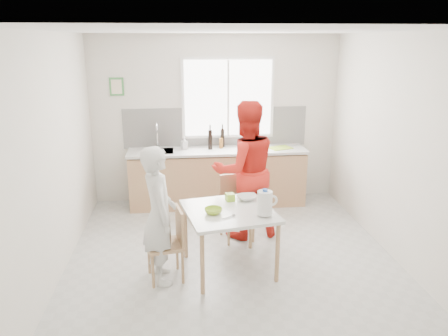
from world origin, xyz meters
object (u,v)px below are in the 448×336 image
object	(u,v)px
chair_far	(236,204)
bowl_green	(213,211)
dining_table	(229,216)
person_white	(159,215)
chair_left	(170,241)
wine_bottle_a	(210,140)
person_red	(245,170)
wine_bottle_b	(222,138)
bowl_white	(247,198)
milk_jug	(265,203)

from	to	relation	value
chair_far	bowl_green	size ratio (longest dim) A/B	4.33
dining_table	person_white	size ratio (longest dim) A/B	0.73
chair_left	dining_table	bearing A→B (deg)	90.00
chair_far	person_white	xyz separation A→B (m)	(-0.98, -1.01, 0.30)
bowl_green	wine_bottle_a	bearing A→B (deg)	86.48
dining_table	person_red	bearing A→B (deg)	70.43
bowl_green	wine_bottle_b	size ratio (longest dim) A/B	0.67
person_white	wine_bottle_a	bearing A→B (deg)	-28.33
person_white	chair_left	bearing A→B (deg)	-90.00
chair_left	wine_bottle_b	bearing A→B (deg)	150.36
chair_far	wine_bottle_a	xyz separation A→B (m)	(-0.24, 1.30, 0.60)
chair_left	bowl_white	size ratio (longest dim) A/B	3.66
bowl_white	wine_bottle_b	world-z (taller)	wine_bottle_b
bowl_green	bowl_white	xyz separation A→B (m)	(0.44, 0.39, -0.00)
wine_bottle_a	chair_left	bearing A→B (deg)	-105.30
milk_jug	wine_bottle_a	xyz separation A→B (m)	(-0.42, 2.38, 0.18)
bowl_green	chair_far	bearing A→B (deg)	68.26
dining_table	bowl_white	distance (m)	0.40
wine_bottle_b	chair_left	bearing A→B (deg)	-108.96
wine_bottle_a	bowl_white	bearing A→B (deg)	-80.93
dining_table	person_white	bearing A→B (deg)	-169.31
wine_bottle_a	bowl_green	bearing A→B (deg)	-93.52
person_white	wine_bottle_a	xyz separation A→B (m)	(0.73, 2.31, 0.30)
chair_left	milk_jug	bearing A→B (deg)	74.48
bowl_white	wine_bottle_b	size ratio (longest dim) A/B	0.76
chair_far	person_red	world-z (taller)	person_red
bowl_green	bowl_white	distance (m)	0.58
person_red	bowl_white	size ratio (longest dim) A/B	8.22
person_red	bowl_white	distance (m)	0.63
wine_bottle_a	person_white	bearing A→B (deg)	-107.64
dining_table	wine_bottle_a	bearing A→B (deg)	91.29
dining_table	chair_left	xyz separation A→B (m)	(-0.68, -0.13, -0.21)
bowl_white	bowl_green	bearing A→B (deg)	-138.35
person_white	wine_bottle_a	distance (m)	2.44
chair_left	person_red	world-z (taller)	person_red
chair_far	bowl_green	bearing A→B (deg)	-122.43
person_white	bowl_white	bearing A→B (deg)	-77.17
dining_table	person_white	world-z (taller)	person_white
dining_table	milk_jug	world-z (taller)	milk_jug
person_white	chair_far	bearing A→B (deg)	-54.59
chair_left	person_red	size ratio (longest dim) A/B	0.45
dining_table	bowl_white	world-z (taller)	bowl_white
person_red	wine_bottle_a	world-z (taller)	person_red
chair_far	wine_bottle_a	world-z (taller)	wine_bottle_a
bowl_white	chair_far	bearing A→B (deg)	95.64
milk_jug	person_white	bearing A→B (deg)	165.95
dining_table	milk_jug	distance (m)	0.49
chair_far	person_red	distance (m)	0.47
chair_far	person_red	xyz separation A→B (m)	(0.13, 0.04, 0.45)
bowl_white	wine_bottle_a	distance (m)	1.91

